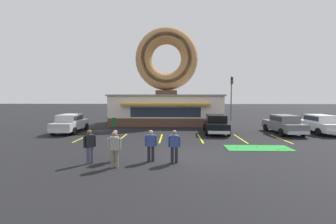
% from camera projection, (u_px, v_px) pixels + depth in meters
% --- Properties ---
extents(ground_plane, '(160.00, 160.00, 0.00)m').
position_uv_depth(ground_plane, '(187.00, 156.00, 12.03)').
color(ground_plane, black).
extents(donut_shop_building, '(12.30, 6.75, 10.96)m').
position_uv_depth(donut_shop_building, '(166.00, 91.00, 25.71)').
color(donut_shop_building, brown).
rests_on(donut_shop_building, ground).
extents(putting_mat, '(3.91, 1.57, 0.03)m').
position_uv_depth(putting_mat, '(258.00, 148.00, 13.75)').
color(putting_mat, green).
rests_on(putting_mat, ground).
extents(mini_donut_near_left, '(0.13, 0.13, 0.04)m').
position_uv_depth(mini_donut_near_left, '(256.00, 147.00, 13.91)').
color(mini_donut_near_left, '#D17F47').
rests_on(mini_donut_near_left, putting_mat).
extents(mini_donut_near_right, '(0.13, 0.13, 0.04)m').
position_uv_depth(mini_donut_near_right, '(290.00, 150.00, 13.03)').
color(mini_donut_near_right, '#E5C666').
rests_on(mini_donut_near_right, putting_mat).
extents(mini_donut_mid_left, '(0.13, 0.13, 0.04)m').
position_uv_depth(mini_donut_mid_left, '(237.00, 147.00, 13.83)').
color(mini_donut_mid_left, '#D17F47').
rests_on(mini_donut_mid_left, putting_mat).
extents(mini_donut_mid_centre, '(0.13, 0.13, 0.04)m').
position_uv_depth(mini_donut_mid_centre, '(278.00, 150.00, 13.22)').
color(mini_donut_mid_centre, '#A5724C').
rests_on(mini_donut_mid_centre, putting_mat).
extents(golf_ball, '(0.04, 0.04, 0.04)m').
position_uv_depth(golf_ball, '(242.00, 147.00, 13.99)').
color(golf_ball, white).
rests_on(golf_ball, putting_mat).
extents(putting_flag_pin, '(0.13, 0.01, 0.55)m').
position_uv_depth(putting_flag_pin, '(287.00, 142.00, 13.61)').
color(putting_flag_pin, silver).
rests_on(putting_flag_pin, putting_mat).
extents(car_silver, '(2.08, 4.61, 1.60)m').
position_uv_depth(car_silver, '(70.00, 123.00, 19.72)').
color(car_silver, '#B2B5BA').
rests_on(car_silver, ground).
extents(car_grey, '(2.14, 4.64, 1.60)m').
position_uv_depth(car_grey, '(284.00, 123.00, 19.05)').
color(car_grey, slate).
rests_on(car_grey, ground).
extents(car_black, '(2.22, 4.67, 1.60)m').
position_uv_depth(car_black, '(216.00, 123.00, 19.28)').
color(car_black, black).
rests_on(car_black, ground).
extents(car_white, '(2.05, 4.59, 1.60)m').
position_uv_depth(car_white, '(319.00, 123.00, 19.25)').
color(car_white, silver).
rests_on(car_white, ground).
extents(pedestrian_blue_sweater_man, '(0.48, 0.43, 1.62)m').
position_uv_depth(pedestrian_blue_sweater_man, '(90.00, 145.00, 10.59)').
color(pedestrian_blue_sweater_man, '#474C66').
rests_on(pedestrian_blue_sweater_man, ground).
extents(pedestrian_hooded_kid, '(0.33, 0.58, 1.55)m').
position_uv_depth(pedestrian_hooded_kid, '(116.00, 144.00, 10.99)').
color(pedestrian_hooded_kid, '#474C66').
rests_on(pedestrian_hooded_kid, ground).
extents(pedestrian_leather_jacket_man, '(0.59, 0.28, 1.55)m').
position_uv_depth(pedestrian_leather_jacket_man, '(151.00, 144.00, 10.95)').
color(pedestrian_leather_jacket_man, '#232328').
rests_on(pedestrian_leather_jacket_man, ground).
extents(pedestrian_clipboard_woman, '(0.59, 0.29, 1.63)m').
position_uv_depth(pedestrian_clipboard_woman, '(114.00, 148.00, 10.01)').
color(pedestrian_clipboard_woman, '#7F7056').
rests_on(pedestrian_clipboard_woman, ground).
extents(pedestrian_beanie_man, '(0.60, 0.25, 1.59)m').
position_uv_depth(pedestrian_beanie_man, '(174.00, 145.00, 10.69)').
color(pedestrian_beanie_man, '#232328').
rests_on(pedestrian_beanie_man, ground).
extents(trash_bin, '(0.57, 0.57, 0.97)m').
position_uv_depth(trash_bin, '(114.00, 122.00, 23.36)').
color(trash_bin, '#1E662D').
rests_on(trash_bin, ground).
extents(traffic_light_pole, '(0.28, 0.47, 5.80)m').
position_uv_depth(traffic_light_pole, '(231.00, 92.00, 29.93)').
color(traffic_light_pole, '#595B60').
rests_on(traffic_light_pole, ground).
extents(parking_stripe_far_left, '(0.12, 3.60, 0.01)m').
position_uv_depth(parking_stripe_far_left, '(83.00, 138.00, 17.24)').
color(parking_stripe_far_left, yellow).
rests_on(parking_stripe_far_left, ground).
extents(parking_stripe_left, '(0.12, 3.60, 0.01)m').
position_uv_depth(parking_stripe_left, '(122.00, 138.00, 17.15)').
color(parking_stripe_left, yellow).
rests_on(parking_stripe_left, ground).
extents(parking_stripe_mid_left, '(0.12, 3.60, 0.01)m').
position_uv_depth(parking_stripe_mid_left, '(161.00, 138.00, 17.06)').
color(parking_stripe_mid_left, yellow).
rests_on(parking_stripe_mid_left, ground).
extents(parking_stripe_centre, '(0.12, 3.60, 0.01)m').
position_uv_depth(parking_stripe_centre, '(200.00, 138.00, 16.97)').
color(parking_stripe_centre, yellow).
rests_on(parking_stripe_centre, ground).
extents(parking_stripe_mid_right, '(0.12, 3.60, 0.01)m').
position_uv_depth(parking_stripe_mid_right, '(240.00, 139.00, 16.88)').
color(parking_stripe_mid_right, yellow).
rests_on(parking_stripe_mid_right, ground).
extents(parking_stripe_right, '(0.12, 3.60, 0.01)m').
position_uv_depth(parking_stripe_right, '(281.00, 139.00, 16.80)').
color(parking_stripe_right, yellow).
rests_on(parking_stripe_right, ground).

